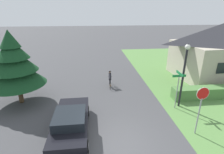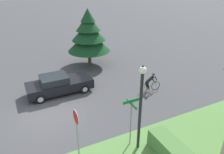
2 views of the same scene
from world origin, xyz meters
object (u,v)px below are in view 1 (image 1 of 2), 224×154
Objects in this scene: cyclist at (110,79)px; street_name_sign at (178,84)px; street_lamp at (184,68)px; sedan_left_lane at (71,122)px; stop_sign at (201,102)px; conifer_tall_near at (14,64)px.

cyclist is 5.85m from street_name_sign.
street_lamp is (4.44, -3.83, 2.10)m from cyclist.
stop_sign reaches higher than sedan_left_lane.
stop_sign is at bearing -145.09° from cyclist.
sedan_left_lane is 7.69m from street_lamp.
street_name_sign is at bearing -149.11° from street_lamp.
sedan_left_lane is 2.75× the size of cyclist.
conifer_tall_near reaches higher than sedan_left_lane.
cyclist is 0.32× the size of conifer_tall_near.
sedan_left_lane is at bearing -163.44° from street_lamp.
street_lamp reaches higher than stop_sign.
sedan_left_lane is 6.50m from cyclist.
street_lamp reaches higher than street_name_sign.
sedan_left_lane is at bearing -44.03° from conifer_tall_near.
sedan_left_lane is 0.88× the size of conifer_tall_near.
stop_sign is 3.02m from street_lamp.
street_lamp is at bearing -73.94° from sedan_left_lane.
sedan_left_lane is 6.80m from stop_sign.
conifer_tall_near is (-3.99, 3.86, 2.18)m from sedan_left_lane.
street_name_sign is at bearing -92.91° from stop_sign.
street_lamp is at bearing -100.44° from stop_sign.
sedan_left_lane is 1.04× the size of street_lamp.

